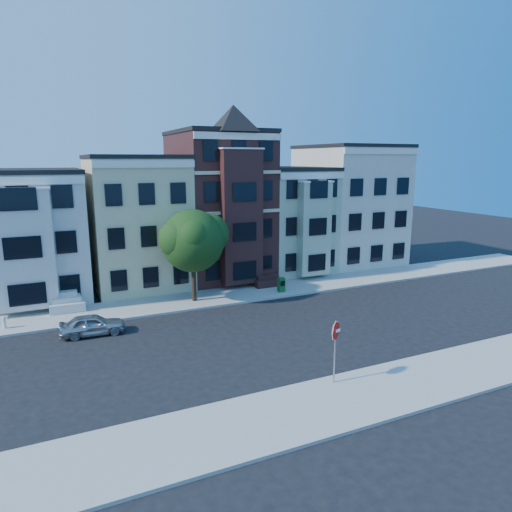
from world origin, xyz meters
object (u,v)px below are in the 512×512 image
street_tree (193,245)px  parked_car (92,325)px  newspaper_box (281,285)px  fire_hydrant (4,324)px  stop_sign (335,348)px

street_tree → parked_car: size_ratio=2.22×
newspaper_box → fire_hydrant: 18.48m
street_tree → fire_hydrant: 12.42m
fire_hydrant → stop_sign: 19.62m
parked_car → street_tree: bearing=-61.2°
street_tree → fire_hydrant: size_ratio=13.48×
parked_car → stop_sign: stop_sign is taller
newspaper_box → stop_sign: 14.46m
street_tree → stop_sign: bearing=-81.9°
parked_car → fire_hydrant: bearing=61.9°
street_tree → stop_sign: street_tree is taller
parked_car → fire_hydrant: (-4.68, 2.87, -0.17)m
parked_car → stop_sign: size_ratio=1.10×
street_tree → parked_car: (-7.16, -3.40, -3.54)m
street_tree → fire_hydrant: (-11.84, -0.53, -3.71)m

